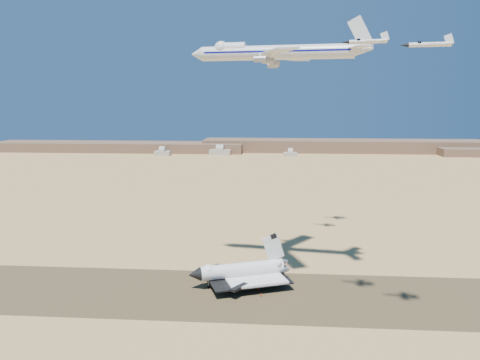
# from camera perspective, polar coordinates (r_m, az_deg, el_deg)

# --- Properties ---
(ground) EXTENTS (1200.00, 1200.00, 0.00)m
(ground) POSITION_cam_1_polar(r_m,az_deg,el_deg) (194.80, -1.79, -13.73)
(ground) COLOR tan
(ground) RESTS_ON ground
(runway) EXTENTS (600.00, 50.00, 0.06)m
(runway) POSITION_cam_1_polar(r_m,az_deg,el_deg) (194.79, -1.79, -13.72)
(runway) COLOR brown
(runway) RESTS_ON ground
(ridgeline) EXTENTS (960.00, 90.00, 18.00)m
(ridgeline) POSITION_cam_1_polar(r_m,az_deg,el_deg) (709.89, 8.08, 3.97)
(ridgeline) COLOR brown
(ridgeline) RESTS_ON ground
(hangars) EXTENTS (200.50, 29.50, 30.00)m
(hangars) POSITION_cam_1_polar(r_m,az_deg,el_deg) (665.37, -2.86, 3.43)
(hangars) COLOR #BCB6A6
(hangars) RESTS_ON ground
(shuttle) EXTENTS (44.17, 36.23, 21.48)m
(shuttle) POSITION_cam_1_polar(r_m,az_deg,el_deg) (201.74, 0.13, -11.11)
(shuttle) COLOR white
(shuttle) RESTS_ON runway
(carrier_747) EXTENTS (74.60, 57.08, 18.52)m
(carrier_747) POSITION_cam_1_polar(r_m,az_deg,el_deg) (198.08, 3.76, 15.24)
(carrier_747) COLOR silver
(crew_a) EXTENTS (0.57, 0.71, 1.69)m
(crew_a) POSITION_cam_1_polar(r_m,az_deg,el_deg) (191.85, 2.61, -13.82)
(crew_a) COLOR red
(crew_a) RESTS_ON runway
(crew_b) EXTENTS (0.95, 1.03, 1.85)m
(crew_b) POSITION_cam_1_polar(r_m,az_deg,el_deg) (197.16, 2.19, -13.12)
(crew_b) COLOR red
(crew_b) RESTS_ON runway
(crew_c) EXTENTS (1.09, 0.89, 1.65)m
(crew_c) POSITION_cam_1_polar(r_m,az_deg,el_deg) (196.66, 2.18, -13.22)
(crew_c) COLOR red
(crew_c) RESTS_ON runway
(chase_jet_a) EXTENTS (14.34, 8.15, 3.61)m
(chase_jet_a) POSITION_cam_1_polar(r_m,az_deg,el_deg) (156.92, 15.23, 15.99)
(chase_jet_a) COLOR silver
(chase_jet_b) EXTENTS (14.50, 8.06, 3.63)m
(chase_jet_b) POSITION_cam_1_polar(r_m,az_deg,el_deg) (149.07, 22.02, 15.08)
(chase_jet_b) COLOR silver
(chase_jet_c) EXTENTS (13.72, 7.91, 3.48)m
(chase_jet_c) POSITION_cam_1_polar(r_m,az_deg,el_deg) (248.69, 10.05, 14.51)
(chase_jet_c) COLOR silver
(chase_jet_d) EXTENTS (15.74, 8.38, 3.92)m
(chase_jet_d) POSITION_cam_1_polar(r_m,az_deg,el_deg) (267.19, 11.53, 14.95)
(chase_jet_d) COLOR silver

